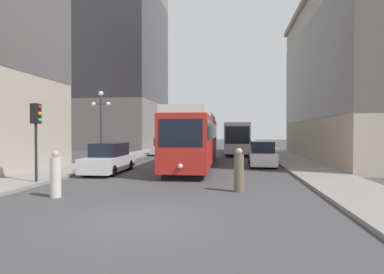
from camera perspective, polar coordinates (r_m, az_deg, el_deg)
ground_plane at (r=9.24m, az=-9.95°, el=-14.65°), size 200.00×200.00×0.00m
sidewalk_left at (r=49.65m, az=-4.51°, el=-1.90°), size 3.16×120.00×0.15m
sidewalk_right at (r=48.81m, az=13.43°, el=-1.97°), size 3.16×120.00×0.15m
streetcar at (r=22.44m, az=0.62°, el=-0.08°), size 2.90×14.76×3.89m
transit_bus at (r=35.90m, az=8.33°, el=0.02°), size 2.68×12.12×3.45m
parked_car_left_near at (r=40.44m, az=-3.12°, el=-1.44°), size 1.98×5.00×1.82m
parked_car_left_mid at (r=19.52m, az=-15.08°, el=-3.94°), size 1.99×5.00×1.82m
parked_car_right_far at (r=23.05m, az=12.82°, el=-3.20°), size 1.98×4.68×1.82m
parked_car_left_far at (r=33.85m, az=-5.24°, el=-1.89°), size 2.06×4.65×1.82m
pedestrian_crossing_near at (r=12.99m, az=8.68°, el=-6.33°), size 0.41×0.41×1.82m
pedestrian_crossing_far at (r=12.86m, az=-23.93°, el=-6.54°), size 0.40×0.40×1.78m
traffic_light_near_left at (r=16.23m, az=-26.90°, el=2.56°), size 0.47×0.36×3.68m
lamp_post_left_near at (r=23.08m, az=-16.49°, el=3.73°), size 1.41×0.36×5.29m
building_left_corner at (r=53.09m, az=-14.44°, el=14.61°), size 15.23×17.14×29.31m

